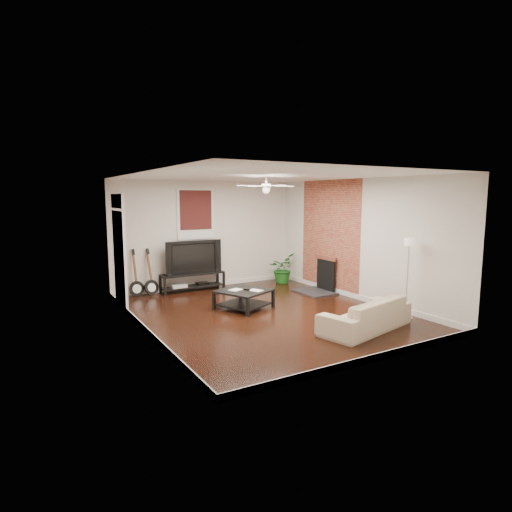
{
  "coord_description": "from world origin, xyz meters",
  "views": [
    {
      "loc": [
        -4.42,
        -7.22,
        2.39
      ],
      "look_at": [
        0.0,
        0.4,
        1.15
      ],
      "focal_mm": 29.63,
      "sensor_mm": 36.0,
      "label": 1
    }
  ],
  "objects": [
    {
      "name": "room",
      "position": [
        0.0,
        0.0,
        1.4
      ],
      "size": [
        5.01,
        6.01,
        2.81
      ],
      "color": "black",
      "rests_on": "ground"
    },
    {
      "name": "brick_accent",
      "position": [
        2.49,
        1.0,
        1.4
      ],
      "size": [
        0.02,
        2.2,
        2.8
      ],
      "primitive_type": "cube",
      "color": "#A04333",
      "rests_on": "floor"
    },
    {
      "name": "fireplace",
      "position": [
        2.2,
        1.0,
        0.46
      ],
      "size": [
        0.8,
        1.1,
        0.92
      ],
      "primitive_type": "cube",
      "color": "black",
      "rests_on": "floor"
    },
    {
      "name": "window_back",
      "position": [
        -0.3,
        2.97,
        1.95
      ],
      "size": [
        1.0,
        0.06,
        1.3
      ],
      "primitive_type": "cube",
      "color": "#3B1210",
      "rests_on": "wall_back"
    },
    {
      "name": "door_left",
      "position": [
        -2.46,
        1.9,
        1.25
      ],
      "size": [
        0.08,
        1.0,
        2.5
      ],
      "primitive_type": "cube",
      "color": "white",
      "rests_on": "wall_left"
    },
    {
      "name": "tv_stand",
      "position": [
        -0.5,
        2.78,
        0.23
      ],
      "size": [
        1.64,
        0.44,
        0.46
      ],
      "primitive_type": "cube",
      "color": "black",
      "rests_on": "floor"
    },
    {
      "name": "tv",
      "position": [
        -0.5,
        2.8,
        0.88
      ],
      "size": [
        1.47,
        0.19,
        0.85
      ],
      "primitive_type": "imported",
      "color": "black",
      "rests_on": "tv_stand"
    },
    {
      "name": "coffee_table",
      "position": [
        -0.2,
        0.58,
        0.2
      ],
      "size": [
        1.27,
        1.27,
        0.41
      ],
      "primitive_type": "cube",
      "rotation": [
        0.0,
        0.0,
        0.41
      ],
      "color": "black",
      "rests_on": "floor"
    },
    {
      "name": "sofa",
      "position": [
        1.01,
        -1.81,
        0.29
      ],
      "size": [
        2.09,
        1.19,
        0.57
      ],
      "primitive_type": "imported",
      "rotation": [
        0.0,
        0.0,
        3.37
      ],
      "color": "tan",
      "rests_on": "floor"
    },
    {
      "name": "floor_lamp",
      "position": [
        2.2,
        -1.71,
        0.8
      ],
      "size": [
        0.32,
        0.32,
        1.6
      ],
      "primitive_type": null,
      "rotation": [
        0.0,
        0.0,
        0.22
      ],
      "color": "silver",
      "rests_on": "floor"
    },
    {
      "name": "potted_plant",
      "position": [
        2.01,
        2.44,
        0.41
      ],
      "size": [
        0.98,
        0.97,
        0.82
      ],
      "primitive_type": "imported",
      "rotation": [
        0.0,
        0.0,
        0.75
      ],
      "color": "#1B611C",
      "rests_on": "floor"
    },
    {
      "name": "guitar_left",
      "position": [
        -1.94,
        2.75,
        0.59
      ],
      "size": [
        0.39,
        0.3,
        1.17
      ],
      "primitive_type": null,
      "rotation": [
        0.0,
        0.0,
        0.13
      ],
      "color": "black",
      "rests_on": "floor"
    },
    {
      "name": "guitar_right",
      "position": [
        -1.59,
        2.72,
        0.59
      ],
      "size": [
        0.41,
        0.33,
        1.17
      ],
      "primitive_type": null,
      "rotation": [
        0.0,
        0.0,
        0.23
      ],
      "color": "black",
      "rests_on": "floor"
    },
    {
      "name": "ceiling_fan",
      "position": [
        0.0,
        0.0,
        2.6
      ],
      "size": [
        1.24,
        1.24,
        0.32
      ],
      "primitive_type": null,
      "color": "white",
      "rests_on": "ceiling"
    }
  ]
}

